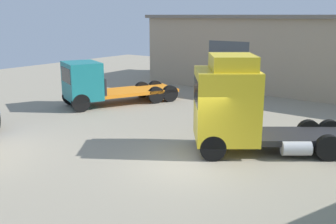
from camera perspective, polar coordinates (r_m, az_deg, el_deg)
name	(u,v)px	position (r m, az deg, el deg)	size (l,w,h in m)	color
ground_plane	(183,165)	(14.66, 2.12, -7.75)	(60.00, 60.00, 0.00)	gray
warehouse_building	(327,54)	(30.42, 22.04, 7.84)	(26.40, 8.63, 5.43)	tan
tractor_unit_yellow	(239,107)	(15.88, 10.23, 0.70)	(6.63, 5.82, 3.92)	yellow
flatbed_truck_teal	(98,84)	(24.21, -10.08, 3.98)	(5.10, 7.30, 2.73)	#197075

